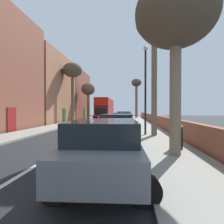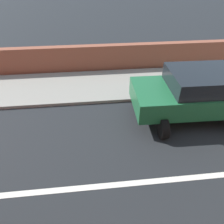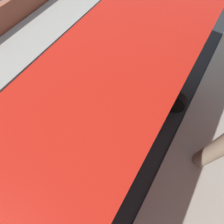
{
  "view_description": "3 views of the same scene",
  "coord_description": "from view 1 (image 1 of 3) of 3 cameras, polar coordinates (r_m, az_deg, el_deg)",
  "views": [
    {
      "loc": [
        3.14,
        -19.86,
        1.9
      ],
      "look_at": [
        0.56,
        7.22,
        1.54
      ],
      "focal_mm": 28.76,
      "sensor_mm": 36.0,
      "label": 1
    },
    {
      "loc": [
        -3.22,
        6.88,
        4.59
      ],
      "look_at": [
        -0.14,
        6.54,
        2.32
      ],
      "focal_mm": 34.99,
      "sensor_mm": 36.0,
      "label": 2
    },
    {
      "loc": [
        -2.9,
        16.82,
        6.52
      ],
      "look_at": [
        -1.33,
        14.25,
        1.05
      ],
      "focal_mm": 29.28,
      "sensor_mm": 36.0,
      "label": 3
    }
  ],
  "objects": [
    {
      "name": "parked_car_grey_right_1",
      "position": [
        4.88,
        -2.18,
        -10.72
      ],
      "size": [
        2.56,
        4.34,
        1.62
      ],
      "color": "slate",
      "rests_on": "ground"
    },
    {
      "name": "sidewalk_right",
      "position": [
        20.02,
        10.49,
        -4.54
      ],
      "size": [
        2.6,
        60.0,
        0.12
      ],
      "primitive_type": "cube",
      "color": "gray",
      "rests_on": "ground"
    },
    {
      "name": "boundary_wall_right",
      "position": [
        20.17,
        14.89,
        -2.92
      ],
      "size": [
        0.36,
        54.0,
        1.24
      ],
      "primitive_type": "cube",
      "color": "brown",
      "rests_on": "ground"
    },
    {
      "name": "ground_plane",
      "position": [
        20.19,
        -3.54,
        -4.65
      ],
      "size": [
        84.0,
        84.0,
        0.0
      ],
      "primitive_type": "plane",
      "color": "black"
    },
    {
      "name": "street_tree_right_5",
      "position": [
        8.31,
        19.59,
        26.74
      ],
      "size": [
        3.17,
        3.17,
        6.85
      ],
      "color": "#7A6B56",
      "rests_on": "sidewalk_right"
    },
    {
      "name": "road_centre_line",
      "position": [
        20.19,
        -3.54,
        -4.64
      ],
      "size": [
        0.16,
        54.0,
        0.01
      ],
      "primitive_type": "cube",
      "color": "silver",
      "rests_on": "ground"
    },
    {
      "name": "litter_bin_right",
      "position": [
        8.73,
        19.89,
        -7.52
      ],
      "size": [
        0.55,
        0.55,
        1.05
      ],
      "color": "black",
      "rests_on": "sidewalk_right"
    },
    {
      "name": "street_tree_left_0",
      "position": [
        27.43,
        -12.45,
        12.27
      ],
      "size": [
        2.79,
        2.79,
        8.64
      ],
      "color": "brown",
      "rests_on": "sidewalk_left"
    },
    {
      "name": "parked_car_white_right_2",
      "position": [
        10.34,
        1.87,
        -4.59
      ],
      "size": [
        2.63,
        4.03,
        1.64
      ],
      "color": "silver",
      "rests_on": "ground"
    },
    {
      "name": "parked_car_green_right_0",
      "position": [
        23.37,
        3.87,
        -1.59
      ],
      "size": [
        2.57,
        4.03,
        1.67
      ],
      "color": "#1E6038",
      "rests_on": "ground"
    },
    {
      "name": "street_tree_right_3",
      "position": [
        40.79,
        7.77,
        8.08
      ],
      "size": [
        2.23,
        2.23,
        8.7
      ],
      "color": "brown",
      "rests_on": "sidewalk_right"
    },
    {
      "name": "street_tree_left_4",
      "position": [
        34.81,
        -7.59,
        6.9
      ],
      "size": [
        2.63,
        2.63,
        6.89
      ],
      "color": "#7A6B56",
      "rests_on": "sidewalk_left"
    },
    {
      "name": "street_tree_right_1",
      "position": [
        13.97,
        13.32,
        24.95
      ],
      "size": [
        2.55,
        2.55,
        8.93
      ],
      "color": "brown",
      "rests_on": "sidewalk_right"
    },
    {
      "name": "double_decker_bus",
      "position": [
        36.39,
        -2.21,
        1.47
      ],
      "size": [
        3.59,
        11.39,
        4.06
      ],
      "color": "#B6190E",
      "rests_on": "ground"
    },
    {
      "name": "terraced_houses_left",
      "position": [
        22.93,
        -25.47,
        8.99
      ],
      "size": [
        4.07,
        47.52,
        10.81
      ],
      "color": "brown",
      "rests_on": "ground"
    },
    {
      "name": "parked_car_silver_right_3",
      "position": [
        17.62,
        3.36,
        -2.46
      ],
      "size": [
        2.46,
        4.24,
        1.6
      ],
      "color": "#B7BABF",
      "rests_on": "ground"
    },
    {
      "name": "sidewalk_left",
      "position": [
        21.5,
        -16.58,
        -4.19
      ],
      "size": [
        2.6,
        60.0,
        0.12
      ],
      "primitive_type": "cube",
      "color": "gray",
      "rests_on": "ground"
    },
    {
      "name": "lamppost_right",
      "position": [
        13.14,
        10.59,
        9.08
      ],
      "size": [
        0.32,
        0.32,
        6.31
      ],
      "color": "black",
      "rests_on": "sidewalk_right"
    }
  ]
}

